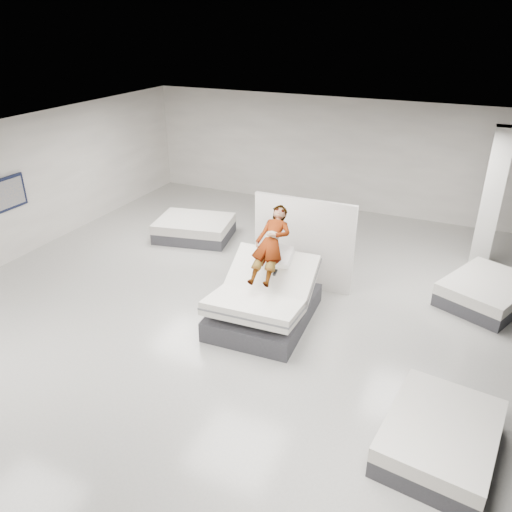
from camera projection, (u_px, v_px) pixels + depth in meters
name	position (u px, v px, depth m)	size (l,w,h in m)	color
room	(232.00, 248.00, 8.60)	(14.00, 14.04, 3.20)	#B3B1A9
hero_bed	(264.00, 302.00, 9.30)	(1.75, 2.26, 1.27)	#3C3C41
person	(271.00, 253.00, 9.18)	(0.60, 0.39, 1.63)	slate
remote	(275.00, 273.00, 8.89)	(0.05, 0.14, 0.03)	black
divider_panel	(303.00, 243.00, 10.31)	(2.14, 0.10, 1.94)	white
flat_bed_right_far	(487.00, 292.00, 9.95)	(1.97, 2.20, 0.50)	#3C3C41
flat_bed_right_near	(440.00, 437.00, 6.52)	(1.55, 1.94, 0.49)	#3C3C41
flat_bed_left_far	(194.00, 228.00, 12.88)	(2.09, 1.73, 0.51)	#3C3C41
column	(491.00, 201.00, 10.79)	(0.40, 0.40, 3.20)	silver
wall_poster	(8.00, 194.00, 11.23)	(0.06, 0.95, 0.75)	black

